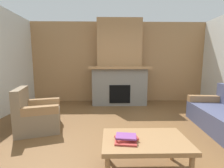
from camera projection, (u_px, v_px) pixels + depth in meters
The scene contains 6 objects.
ground at pixel (129, 144), 2.51m from camera, with size 9.00×9.00×0.00m, color brown.
wall_back_wood_panel at pixel (118, 62), 5.30m from camera, with size 6.00×0.12×2.70m, color #A87A4C.
fireplace at pixel (119, 68), 4.95m from camera, with size 1.90×0.82×2.70m.
armchair at pixel (37, 115), 3.02m from camera, with size 0.95×0.95×0.85m.
coffee_table at pixel (145, 143), 1.80m from camera, with size 1.00×0.60×0.43m.
book_stack_near_edge at pixel (126, 139), 1.74m from camera, with size 0.28×0.25×0.06m.
Camera 1 is at (-0.33, -2.35, 1.31)m, focal length 24.41 mm.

